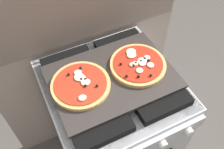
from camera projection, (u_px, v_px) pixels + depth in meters
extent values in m
cube|color=gray|center=(86.00, 50.00, 1.41)|extent=(1.10, 0.03, 1.55)
cube|color=#B7BABF|center=(112.00, 128.00, 1.48)|extent=(0.60, 0.60, 0.86)
cube|color=black|center=(112.00, 84.00, 1.16)|extent=(0.59, 0.59, 0.01)
cube|color=black|center=(83.00, 92.00, 1.10)|extent=(0.24, 0.51, 0.04)
cube|color=black|center=(139.00, 70.00, 1.17)|extent=(0.24, 0.51, 0.04)
cube|color=#B7BABF|center=(146.00, 147.00, 1.02)|extent=(0.58, 0.02, 0.07)
cylinder|color=silver|center=(163.00, 145.00, 1.03)|extent=(0.04, 0.02, 0.04)
cylinder|color=silver|center=(189.00, 132.00, 1.07)|extent=(0.04, 0.02, 0.04)
cube|color=#2D2826|center=(112.00, 77.00, 1.11)|extent=(0.54, 0.38, 0.02)
cylinder|color=tan|center=(81.00, 85.00, 1.07)|extent=(0.25, 0.25, 0.02)
cylinder|color=#B72D19|center=(80.00, 83.00, 1.06)|extent=(0.22, 0.22, 0.00)
ellipsoid|color=#F4EACC|center=(79.00, 77.00, 1.07)|extent=(0.04, 0.04, 0.01)
ellipsoid|color=#F4EACC|center=(81.00, 78.00, 1.07)|extent=(0.04, 0.04, 0.01)
ellipsoid|color=#F4EACC|center=(78.00, 72.00, 1.09)|extent=(0.04, 0.03, 0.01)
ellipsoid|color=#F4EACC|center=(85.00, 81.00, 1.06)|extent=(0.04, 0.04, 0.01)
ellipsoid|color=#F4EACC|center=(82.00, 98.00, 1.00)|extent=(0.03, 0.03, 0.01)
ellipsoid|color=#F4EACC|center=(80.00, 78.00, 1.07)|extent=(0.04, 0.03, 0.01)
sphere|color=black|center=(85.00, 79.00, 1.06)|extent=(0.01, 0.01, 0.01)
sphere|color=black|center=(81.00, 79.00, 1.06)|extent=(0.01, 0.01, 0.01)
sphere|color=black|center=(97.00, 86.00, 1.04)|extent=(0.01, 0.01, 0.01)
sphere|color=black|center=(69.00, 74.00, 1.08)|extent=(0.01, 0.01, 0.01)
sphere|color=black|center=(85.00, 86.00, 1.04)|extent=(0.01, 0.01, 0.01)
sphere|color=black|center=(81.00, 68.00, 1.10)|extent=(0.01, 0.01, 0.01)
cylinder|color=tan|center=(138.00, 65.00, 1.14)|extent=(0.25, 0.25, 0.02)
cylinder|color=#AD2614|center=(138.00, 64.00, 1.13)|extent=(0.22, 0.22, 0.00)
ellipsoid|color=#F4EACC|center=(147.00, 58.00, 1.14)|extent=(0.03, 0.03, 0.01)
ellipsoid|color=#F4EACC|center=(143.00, 63.00, 1.12)|extent=(0.03, 0.03, 0.01)
ellipsoid|color=#F4EACC|center=(139.00, 70.00, 1.09)|extent=(0.03, 0.03, 0.01)
ellipsoid|color=#F4EACC|center=(142.00, 61.00, 1.13)|extent=(0.04, 0.04, 0.01)
ellipsoid|color=#F4EACC|center=(131.00, 55.00, 1.15)|extent=(0.05, 0.04, 0.01)
ellipsoid|color=#F4EACC|center=(150.00, 65.00, 1.11)|extent=(0.03, 0.03, 0.01)
ellipsoid|color=#F4EACC|center=(135.00, 63.00, 1.12)|extent=(0.03, 0.03, 0.01)
ellipsoid|color=#F4EACC|center=(131.00, 52.00, 1.17)|extent=(0.05, 0.04, 0.01)
ellipsoid|color=#F4EACC|center=(133.00, 65.00, 1.11)|extent=(0.03, 0.03, 0.01)
sphere|color=black|center=(133.00, 65.00, 1.11)|extent=(0.01, 0.01, 0.01)
sphere|color=black|center=(136.00, 63.00, 1.12)|extent=(0.01, 0.01, 0.01)
sphere|color=black|center=(121.00, 64.00, 1.12)|extent=(0.01, 0.01, 0.01)
sphere|color=black|center=(139.00, 76.00, 1.07)|extent=(0.01, 0.01, 0.01)
sphere|color=black|center=(145.00, 58.00, 1.14)|extent=(0.01, 0.01, 0.01)
sphere|color=black|center=(127.00, 76.00, 1.07)|extent=(0.01, 0.01, 0.01)
sphere|color=black|center=(151.00, 75.00, 1.07)|extent=(0.01, 0.01, 0.01)
sphere|color=black|center=(141.00, 61.00, 1.13)|extent=(0.01, 0.01, 0.01)
sphere|color=black|center=(149.00, 60.00, 1.13)|extent=(0.01, 0.01, 0.01)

